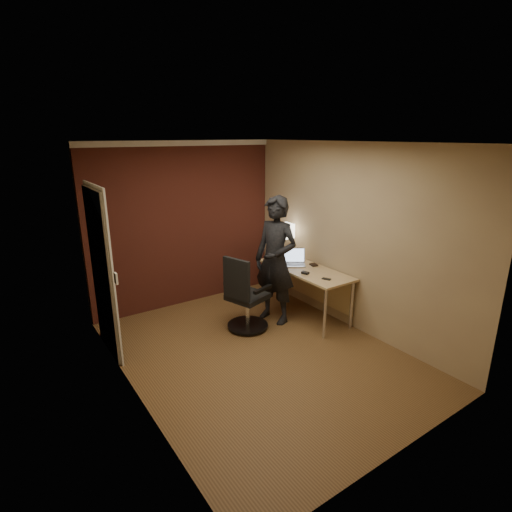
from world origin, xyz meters
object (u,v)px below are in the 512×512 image
at_px(laptop, 294,260).
at_px(mouse, 305,273).
at_px(phone, 326,279).
at_px(desk_lamp, 285,231).
at_px(office_chair, 244,299).
at_px(desk, 309,276).
at_px(wallet, 314,265).
at_px(person, 276,260).

xyz_separation_m(laptop, mouse, (-0.15, -0.43, -0.05)).
bearing_deg(phone, desk_lamp, 57.25).
bearing_deg(office_chair, mouse, -18.61).
distance_m(desk, mouse, 0.32).
bearing_deg(office_chair, wallet, -3.25).
relative_size(mouse, phone, 0.87).
bearing_deg(desk_lamp, mouse, -107.97).
xyz_separation_m(office_chair, person, (0.53, 0.02, 0.44)).
xyz_separation_m(desk_lamp, person, (-0.55, -0.49, -0.25)).
xyz_separation_m(desk, laptop, (-0.08, 0.25, 0.19)).
relative_size(desk, mouse, 15.00).
bearing_deg(wallet, desk_lamp, 99.09).
distance_m(desk_lamp, office_chair, 1.38).
relative_size(phone, person, 0.06).
relative_size(laptop, phone, 3.64).
xyz_separation_m(desk, mouse, (-0.23, -0.18, 0.14)).
bearing_deg(desk, mouse, -142.31).
height_order(desk, laptop, laptop).
bearing_deg(desk, laptop, 107.99).
xyz_separation_m(desk_lamp, mouse, (-0.26, -0.79, -0.40)).
distance_m(desk, desk_lamp, 0.82).
height_order(wallet, person, person).
bearing_deg(person, laptop, 89.43).
bearing_deg(person, mouse, 27.54).
relative_size(mouse, wallet, 0.91).
height_order(mouse, wallet, mouse).
relative_size(laptop, person, 0.23).
bearing_deg(desk, office_chair, 174.57).
bearing_deg(laptop, desk, -72.01).
bearing_deg(wallet, desk, -164.31).
distance_m(laptop, phone, 0.75).
relative_size(laptop, mouse, 4.19).
distance_m(phone, person, 0.75).
relative_size(wallet, person, 0.06).
relative_size(office_chair, person, 0.57).
bearing_deg(person, desk_lamp, 114.90).
bearing_deg(office_chair, person, 2.08).
distance_m(laptop, person, 0.47).
height_order(desk, phone, phone).
height_order(phone, office_chair, office_chair).
bearing_deg(phone, wallet, 39.82).
height_order(laptop, wallet, laptop).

